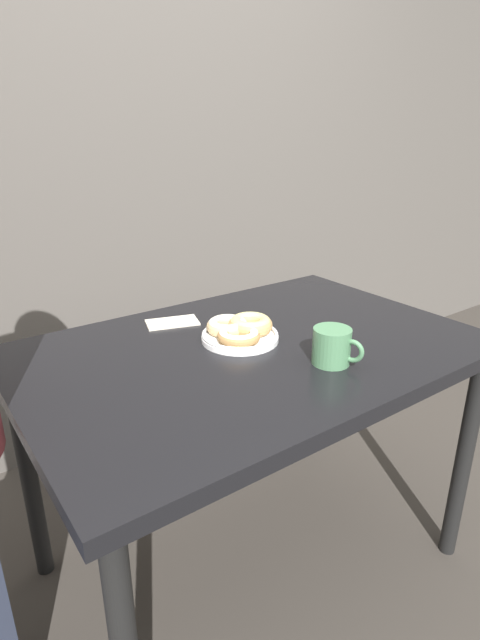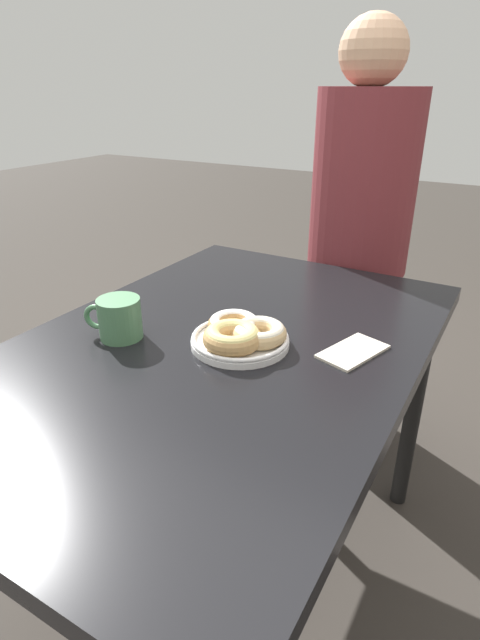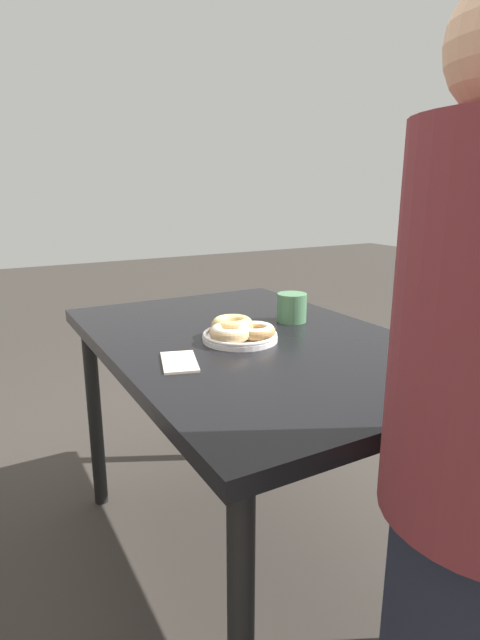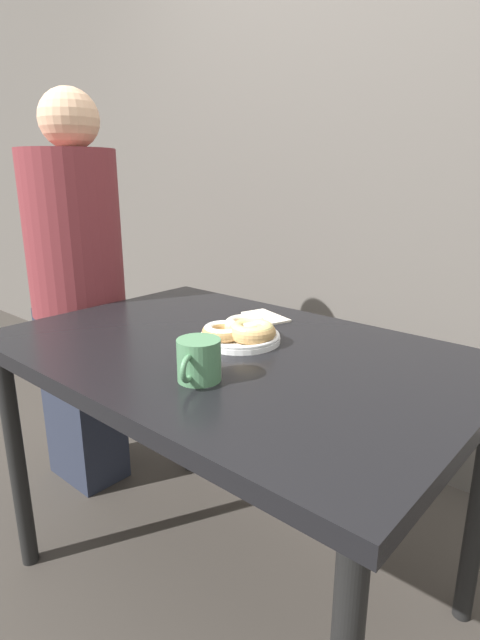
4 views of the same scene
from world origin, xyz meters
name	(u,v)px [view 1 (image 1 of 4)]	position (x,y,z in m)	size (l,w,h in m)	color
ground_plane	(283,594)	(0.00, 0.00, 0.00)	(14.00, 14.00, 0.00)	#38332D
wall_back	(101,130)	(0.00, 1.12, 1.30)	(8.00, 0.05, 2.60)	#56514C
dining_table	(253,371)	(0.00, 0.16, 0.68)	(1.22, 0.82, 0.76)	black
donut_plate	(240,330)	(-0.01, 0.21, 0.79)	(0.23, 0.23, 0.06)	white
coffee_mug	(333,346)	(0.09, -0.04, 0.81)	(0.09, 0.13, 0.09)	#4C7F56
napkin	(172,322)	(-0.10, 0.43, 0.76)	(0.17, 0.13, 0.01)	beige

